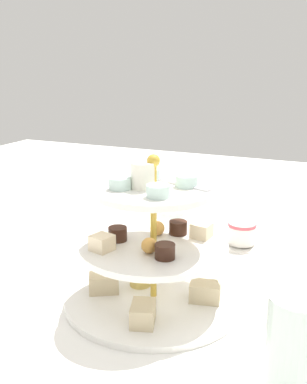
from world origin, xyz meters
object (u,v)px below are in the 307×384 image
water_glass_tall_right (295,353)px  water_glass_short_left (169,223)px  tiered_serving_stand (153,257)px  teacup_with_saucer (242,235)px

water_glass_tall_right → water_glass_short_left: 0.54m
tiered_serving_stand → water_glass_short_left: size_ratio=4.39×
teacup_with_saucer → water_glass_tall_right: bearing=110.3°
tiered_serving_stand → water_glass_short_left: tiered_serving_stand is taller
water_glass_tall_right → teacup_with_saucer: water_glass_tall_right is taller
tiered_serving_stand → water_glass_tall_right: tiered_serving_stand is taller
tiered_serving_stand → water_glass_tall_right: 0.29m
water_glass_tall_right → teacup_with_saucer: (0.17, -0.45, -0.04)m
tiered_serving_stand → water_glass_tall_right: (-0.24, 0.16, -0.01)m
teacup_with_saucer → water_glass_short_left: bearing=6.2°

